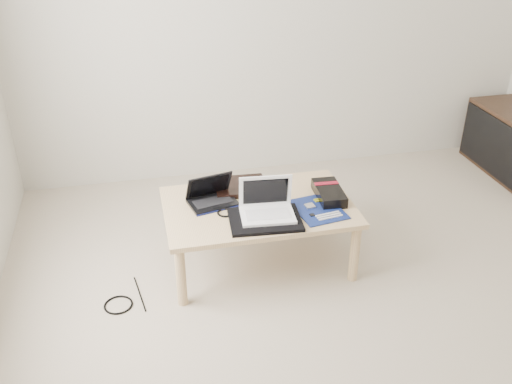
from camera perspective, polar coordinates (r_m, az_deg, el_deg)
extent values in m
plane|color=#C1B59D|center=(3.14, 12.02, -13.21)|extent=(4.00, 4.00, 0.00)
cube|color=beige|center=(4.35, 2.54, 18.53)|extent=(4.00, 0.10, 2.60)
cube|color=tan|center=(3.34, 0.24, -1.52)|extent=(1.10, 0.70, 0.03)
cylinder|color=tan|center=(3.14, -7.52, -8.37)|extent=(0.06, 0.06, 0.37)
cylinder|color=tan|center=(3.35, 9.83, -6.02)|extent=(0.06, 0.06, 0.37)
cylinder|color=tan|center=(3.64, -8.54, -2.78)|extent=(0.06, 0.06, 0.37)
cylinder|color=tan|center=(3.82, 6.55, -1.05)|extent=(0.06, 0.06, 0.37)
cube|color=black|center=(4.81, 22.78, 4.17)|extent=(0.02, 0.86, 0.44)
cube|color=black|center=(3.51, -1.59, 0.57)|extent=(0.32, 0.28, 0.03)
cube|color=black|center=(3.35, -4.36, -1.07)|extent=(0.30, 0.24, 0.02)
cube|color=black|center=(3.34, -4.34, -0.94)|extent=(0.24, 0.15, 0.00)
cube|color=black|center=(3.29, -3.91, -1.47)|extent=(0.06, 0.04, 0.00)
cube|color=black|center=(3.35, -4.74, 0.67)|extent=(0.28, 0.15, 0.17)
cube|color=black|center=(3.35, -4.71, 0.59)|extent=(0.24, 0.12, 0.13)
cube|color=#0C1347|center=(3.28, -3.75, -1.86)|extent=(0.27, 0.07, 0.01)
cube|color=black|center=(3.33, 1.02, -1.27)|extent=(0.30, 0.26, 0.01)
cube|color=white|center=(3.32, 1.02, -1.17)|extent=(0.24, 0.21, 0.00)
cube|color=#B8B8BD|center=(3.38, 2.19, -0.72)|extent=(0.07, 0.20, 0.02)
cube|color=#9A9A9F|center=(3.38, 2.19, -0.59)|extent=(0.06, 0.16, 0.00)
cube|color=black|center=(3.17, 0.91, -2.78)|extent=(0.42, 0.32, 0.02)
cube|color=white|center=(3.18, 1.16, -2.34)|extent=(0.32, 0.23, 0.01)
cube|color=silver|center=(3.17, 1.17, -2.24)|extent=(0.25, 0.14, 0.00)
cube|color=white|center=(3.11, 1.38, -2.94)|extent=(0.07, 0.03, 0.00)
cube|color=white|center=(3.20, 0.94, 0.12)|extent=(0.30, 0.07, 0.20)
cube|color=black|center=(3.20, 0.96, 0.06)|extent=(0.25, 0.05, 0.16)
cube|color=#0C144D|center=(3.30, 6.21, -1.74)|extent=(0.30, 0.35, 0.01)
cube|color=#B8B8BD|center=(3.32, 5.40, -1.38)|extent=(0.06, 0.06, 0.01)
cube|color=gold|center=(3.40, 6.60, -0.63)|extent=(0.11, 0.03, 0.01)
cube|color=gold|center=(3.39, 6.75, -0.78)|extent=(0.11, 0.03, 0.01)
cube|color=silver|center=(3.25, 7.15, -2.18)|extent=(0.15, 0.03, 0.01)
cube|color=silver|center=(3.24, 7.32, -2.36)|extent=(0.15, 0.03, 0.01)
cube|color=silver|center=(3.22, 7.50, -2.54)|extent=(0.15, 0.03, 0.01)
cube|color=black|center=(3.23, 5.64, -2.29)|extent=(0.03, 0.03, 0.01)
cube|color=black|center=(3.42, 7.31, -0.09)|extent=(0.16, 0.30, 0.06)
cube|color=maroon|center=(3.46, 7.06, 0.88)|extent=(0.15, 0.05, 0.00)
torus|color=black|center=(3.25, -3.08, -2.08)|extent=(0.10, 0.10, 0.01)
torus|color=black|center=(3.30, -13.60, -10.92)|extent=(0.20, 0.20, 0.01)
cylinder|color=black|center=(3.36, -11.55, -9.94)|extent=(0.06, 0.32, 0.01)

